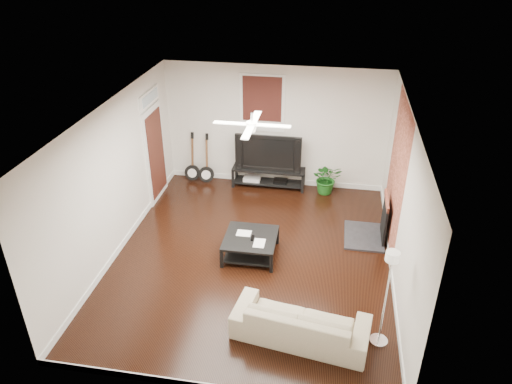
# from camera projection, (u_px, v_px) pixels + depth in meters

# --- Properties ---
(room) EXTENTS (5.01, 6.01, 2.81)m
(room) POSITION_uv_depth(u_px,v_px,m) (252.00, 190.00, 8.30)
(room) COLOR black
(room) RESTS_ON ground
(brick_accent) EXTENTS (0.02, 2.20, 2.80)m
(brick_accent) POSITION_uv_depth(u_px,v_px,m) (396.00, 175.00, 8.80)
(brick_accent) COLOR brown
(brick_accent) RESTS_ON floor
(fireplace) EXTENTS (0.80, 1.10, 0.92)m
(fireplace) POSITION_uv_depth(u_px,v_px,m) (374.00, 218.00, 9.29)
(fireplace) COLOR black
(fireplace) RESTS_ON floor
(window_back) EXTENTS (1.00, 0.06, 1.30)m
(window_back) POSITION_uv_depth(u_px,v_px,m) (262.00, 103.00, 10.64)
(window_back) COLOR black
(window_back) RESTS_ON wall_back
(door_left) EXTENTS (0.08, 1.00, 2.50)m
(door_left) POSITION_uv_depth(u_px,v_px,m) (155.00, 145.00, 10.37)
(door_left) COLOR white
(door_left) RESTS_ON wall_left
(tv_stand) EXTENTS (1.67, 0.45, 0.47)m
(tv_stand) POSITION_uv_depth(u_px,v_px,m) (269.00, 177.00, 11.28)
(tv_stand) COLOR black
(tv_stand) RESTS_ON floor
(tv) EXTENTS (1.50, 0.20, 0.86)m
(tv) POSITION_uv_depth(u_px,v_px,m) (269.00, 151.00, 10.97)
(tv) COLOR black
(tv) RESTS_ON tv_stand
(coffee_table) EXTENTS (0.96, 0.96, 0.40)m
(coffee_table) POSITION_uv_depth(u_px,v_px,m) (251.00, 246.00, 8.93)
(coffee_table) COLOR black
(coffee_table) RESTS_ON floor
(sofa) EXTENTS (2.09, 1.07, 0.58)m
(sofa) POSITION_uv_depth(u_px,v_px,m) (301.00, 322.00, 7.10)
(sofa) COLOR #C1AB90
(sofa) RESTS_ON floor
(floor_lamp) EXTENTS (0.31, 0.31, 1.63)m
(floor_lamp) POSITION_uv_depth(u_px,v_px,m) (385.00, 299.00, 6.76)
(floor_lamp) COLOR silver
(floor_lamp) RESTS_ON floor
(potted_plant) EXTENTS (0.74, 0.67, 0.73)m
(potted_plant) POSITION_uv_depth(u_px,v_px,m) (327.00, 178.00, 10.95)
(potted_plant) COLOR #185518
(potted_plant) RESTS_ON floor
(guitar_left) EXTENTS (0.38, 0.27, 1.19)m
(guitar_left) POSITION_uv_depth(u_px,v_px,m) (191.00, 158.00, 11.34)
(guitar_left) COLOR black
(guitar_left) RESTS_ON floor
(guitar_right) EXTENTS (0.40, 0.31, 1.19)m
(guitar_right) POSITION_uv_depth(u_px,v_px,m) (206.00, 160.00, 11.27)
(guitar_right) COLOR black
(guitar_right) RESTS_ON floor
(ceiling_fan) EXTENTS (1.24, 1.24, 0.32)m
(ceiling_fan) POSITION_uv_depth(u_px,v_px,m) (252.00, 124.00, 7.72)
(ceiling_fan) COLOR white
(ceiling_fan) RESTS_ON ceiling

